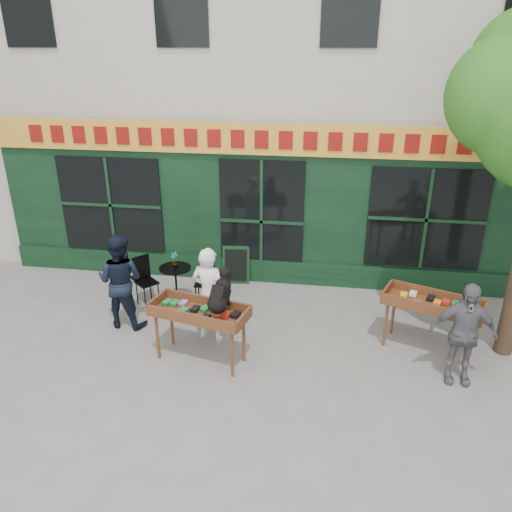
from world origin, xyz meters
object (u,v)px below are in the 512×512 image
object	(u,v)px
man_right	(463,333)
bistro_table	(176,278)
book_cart_right	(433,306)
woman	(209,295)
dog	(220,290)
man_left	(121,281)
book_cart_center	(199,314)

from	to	relation	value
man_right	bistro_table	world-z (taller)	man_right
book_cart_right	bistro_table	xyz separation A→B (m)	(-4.54, 0.95, -0.28)
book_cart_right	woman	bearing A→B (deg)	-155.65
book_cart_right	man_right	distance (m)	0.81
woman	dog	bearing A→B (deg)	129.82
man_left	woman	bearing A→B (deg)	177.35
man_right	dog	bearing A→B (deg)	-176.41
book_cart_center	book_cart_right	bearing A→B (deg)	26.00
book_cart_center	man_left	distance (m)	1.85
man_right	woman	bearing A→B (deg)	173.22
book_cart_center	woman	xyz separation A→B (m)	(0.00, 0.65, 0.01)
dog	man_right	distance (m)	3.59
dog	book_cart_right	world-z (taller)	dog
book_cart_center	man_left	xyz separation A→B (m)	(-1.64, 0.87, 0.04)
book_cart_center	woman	bearing A→B (deg)	103.26
man_left	book_cart_center	bearing A→B (deg)	156.98
book_cart_right	bistro_table	world-z (taller)	book_cart_right
woman	man_left	size ratio (longest dim) A/B	0.97
man_right	book_cart_center	bearing A→B (deg)	-177.31
book_cart_right	man_right	bearing A→B (deg)	-46.48
book_cart_right	man_left	world-z (taller)	man_left
book_cart_center	man_right	distance (m)	3.91
book_cart_center	book_cart_right	distance (m)	3.70
dog	man_right	bearing A→B (deg)	15.12
bistro_table	man_right	bearing A→B (deg)	-19.37
man_right	bistro_table	size ratio (longest dim) A/B	2.12
woman	man_left	xyz separation A→B (m)	(-1.64, 0.22, 0.03)
bistro_table	man_left	bearing A→B (deg)	-127.87
woman	man_right	distance (m)	3.95
man_left	man_right	bearing A→B (deg)	176.72
dog	book_cart_center	bearing A→B (deg)	-174.87
book_cart_right	man_right	world-z (taller)	man_right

